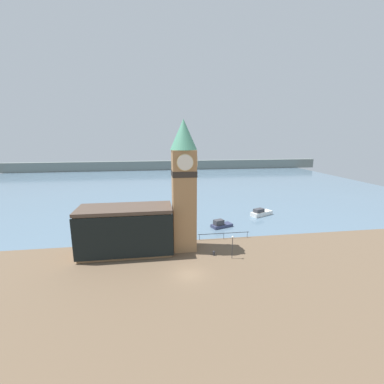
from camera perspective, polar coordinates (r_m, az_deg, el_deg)
The scene contains 10 objects.
ground_plane at distance 36.33m, azimuth -0.59°, elevation -17.82°, with size 160.00×160.00×0.00m, color brown.
water at distance 104.38m, azimuth -5.95°, elevation 2.14°, with size 160.00×120.00×0.00m.
far_shoreline at distance 143.62m, azimuth -6.70°, elevation 5.89°, with size 180.00×3.00×5.00m.
pier_railing at distance 47.39m, azimuth 7.08°, elevation -9.21°, with size 9.52×0.08×1.09m.
clock_tower at distance 40.42m, azimuth -1.82°, elevation 2.04°, with size 4.16×4.16×20.80m.
pier_building at distance 42.05m, azimuth -14.45°, elevation -8.22°, with size 14.49×6.20×7.52m.
boat_near at distance 53.19m, azimuth 6.41°, elevation -7.17°, with size 4.73×3.24×1.64m.
boat_far at distance 62.53m, azimuth 15.07°, elevation -4.48°, with size 5.77×4.06×1.76m.
mooring_bollard_near at distance 41.28m, azimuth 4.88°, elevation -13.33°, with size 0.37×0.37×0.76m.
lamp_post at distance 39.81m, azimuth 8.98°, elevation -11.05°, with size 0.32×0.32×3.61m.
Camera 1 is at (-4.24, -31.15, 18.20)m, focal length 24.00 mm.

